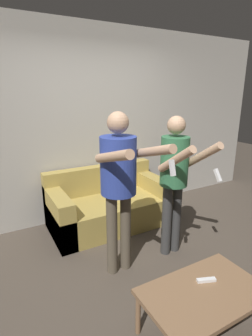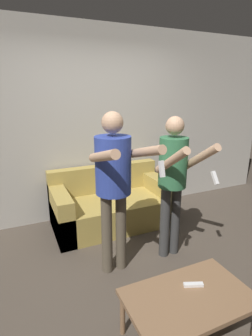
% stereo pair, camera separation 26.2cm
% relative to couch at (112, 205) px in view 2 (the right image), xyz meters
% --- Properties ---
extents(ground_plane, '(14.00, 14.00, 0.00)m').
position_rel_couch_xyz_m(ground_plane, '(-0.10, -1.23, -0.27)').
color(ground_plane, '#4C4238').
extents(wall_back, '(6.40, 0.06, 2.70)m').
position_rel_couch_xyz_m(wall_back, '(-0.10, 0.45, 1.08)').
color(wall_back, '#B7B2A8').
rests_on(wall_back, ground_plane).
extents(couch, '(1.63, 0.84, 0.78)m').
position_rel_couch_xyz_m(couch, '(0.00, 0.00, 0.00)').
color(couch, '#AD9347').
rests_on(couch, ground_plane).
extents(person_standing_left, '(0.47, 0.76, 1.65)m').
position_rel_couch_xyz_m(person_standing_left, '(-0.34, -0.98, 0.78)').
color(person_standing_left, brown).
rests_on(person_standing_left, ground_plane).
extents(person_standing_right, '(0.42, 0.64, 1.58)m').
position_rel_couch_xyz_m(person_standing_right, '(0.34, -0.98, 0.71)').
color(person_standing_right, '#383838').
rests_on(person_standing_right, ground_plane).
extents(coffee_table, '(0.93, 0.57, 0.40)m').
position_rel_couch_xyz_m(coffee_table, '(-0.14, -1.96, 0.09)').
color(coffee_table, '#846042').
rests_on(coffee_table, ground_plane).
extents(remote_on_table, '(0.15, 0.09, 0.02)m').
position_rel_couch_xyz_m(remote_on_table, '(-0.05, -1.89, 0.14)').
color(remote_on_table, white).
rests_on(remote_on_table, coffee_table).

